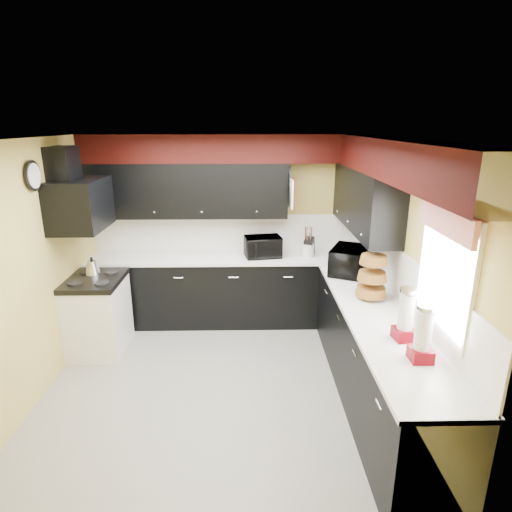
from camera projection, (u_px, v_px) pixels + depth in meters
The scene contains 35 objects.
ground at pixel (222, 383), 4.52m from camera, with size 3.60×3.60×0.00m, color gray.
wall_back at pixel (227, 228), 5.87m from camera, with size 3.60×0.06×2.50m, color #E0C666.
wall_right at pixel (402, 271), 4.18m from camera, with size 0.06×3.60×2.50m, color #E0C666.
wall_left at pixel (32, 273), 4.12m from camera, with size 0.06×3.60×2.50m, color #E0C666.
ceiling at pixel (215, 139), 3.78m from camera, with size 3.60×3.60×0.06m, color white.
cab_back at pixel (227, 290), 5.82m from camera, with size 3.60×0.60×0.90m, color black.
cab_right at pixel (374, 359), 4.13m from camera, with size 0.60×3.00×0.90m, color black.
counter_back at pixel (226, 258), 5.68m from camera, with size 3.62×0.64×0.04m, color white.
counter_right at pixel (378, 315), 3.99m from camera, with size 0.64×3.02×0.04m, color white.
splash_back at pixel (227, 233), 5.88m from camera, with size 3.60×0.02×0.50m, color white.
splash_right at pixel (401, 276), 4.20m from camera, with size 0.02×3.60×0.50m, color white.
upper_back at pixel (187, 190), 5.53m from camera, with size 2.60×0.35×0.70m, color black.
upper_right at pixel (365, 199), 4.88m from camera, with size 0.35×1.80×0.70m, color black.
soffit_back at pixel (225, 148), 5.38m from camera, with size 3.60×0.36×0.35m, color black.
soffit_right at pixel (402, 160), 3.69m from camera, with size 0.36×3.24×0.35m, color black.
stove at pixel (98, 317), 5.08m from camera, with size 0.60×0.75×0.86m, color white.
cooktop at pixel (94, 280), 4.95m from camera, with size 0.62×0.77×0.06m, color black.
hood at pixel (80, 204), 4.68m from camera, with size 0.50×0.78×0.55m, color black.
hood_duct at pixel (63, 165), 4.55m from camera, with size 0.24×0.40×0.40m, color black.
window at pixel (446, 273), 3.24m from camera, with size 0.03×0.86×0.96m, color white, non-canonical shape.
valance at pixel (446, 221), 3.12m from camera, with size 0.04×0.88×0.20m, color red.
pan_top at pixel (290, 175), 5.42m from camera, with size 0.03×0.22×0.40m, color black, non-canonical shape.
pan_mid at pixel (290, 196), 5.37m from camera, with size 0.03×0.28×0.46m, color black, non-canonical shape.
pan_low at pixel (288, 195), 5.63m from camera, with size 0.03×0.24×0.42m, color black, non-canonical shape.
cut_board at pixel (292, 194), 5.24m from camera, with size 0.03×0.26×0.35m, color white.
baskets at pixel (372, 276), 4.25m from camera, with size 0.27×0.27×0.50m, color brown, non-canonical shape.
clock at pixel (33, 176), 4.09m from camera, with size 0.03×0.30×0.30m, color black, non-canonical shape.
deco_plate at pixel (426, 171), 3.55m from camera, with size 0.03×0.24×0.24m, color white, non-canonical shape.
toaster_oven at pixel (263, 247), 5.62m from camera, with size 0.46×0.39×0.27m, color black.
microwave at pixel (349, 260), 5.00m from camera, with size 0.56×0.38×0.31m, color black.
utensil_crock at pixel (308, 250), 5.64m from camera, with size 0.16×0.16×0.17m, color silver.
knife_block at pixel (309, 247), 5.66m from camera, with size 0.11×0.16×0.24m, color black.
kettle at pixel (92, 267), 5.05m from camera, with size 0.18×0.18×0.16m, color #B9B9BE, non-canonical shape.
dispenser_a at pixel (406, 315), 3.43m from camera, with size 0.16×0.16×0.43m, color #5D0F00, non-canonical shape.
dispenser_b at pixel (423, 335), 3.13m from camera, with size 0.16×0.16×0.43m, color maroon, non-canonical shape.
Camera 1 is at (0.29, -3.92, 2.64)m, focal length 30.00 mm.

